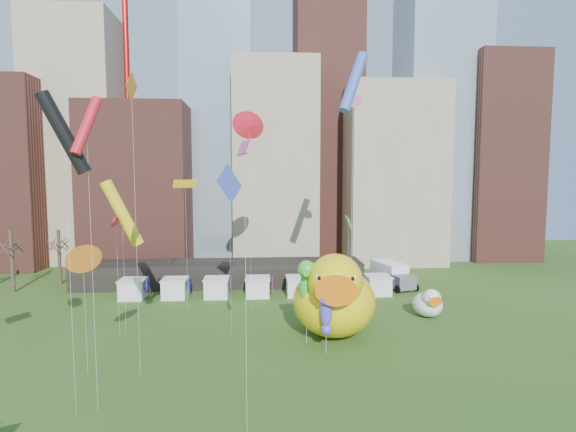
{
  "coord_description": "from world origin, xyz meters",
  "views": [
    {
      "loc": [
        1.26,
        -16.15,
        14.46
      ],
      "look_at": [
        3.12,
        11.91,
        12.0
      ],
      "focal_mm": 27.0,
      "sensor_mm": 36.0,
      "label": 1
    }
  ],
  "objects": [
    {
      "name": "skyline",
      "position": [
        2.25,
        61.06,
        21.44
      ],
      "size": [
        101.0,
        23.0,
        68.0
      ],
      "color": "brown",
      "rests_on": "ground"
    },
    {
      "name": "crane_right",
      "position": [
        30.89,
        64.0,
        46.9
      ],
      "size": [
        23.0,
        1.0,
        76.0
      ],
      "color": "red",
      "rests_on": "ground"
    },
    {
      "name": "pavilion",
      "position": [
        -4.0,
        42.0,
        1.6
      ],
      "size": [
        38.0,
        6.0,
        3.2
      ],
      "primitive_type": "cube",
      "color": "black",
      "rests_on": "ground"
    },
    {
      "name": "vendor_tents",
      "position": [
        1.02,
        36.0,
        1.11
      ],
      "size": [
        33.24,
        2.8,
        2.4
      ],
      "color": "white",
      "rests_on": "ground"
    },
    {
      "name": "bare_trees",
      "position": [
        -30.17,
        40.54,
        4.01
      ],
      "size": [
        8.44,
        6.44,
        8.5
      ],
      "color": "#382B21",
      "rests_on": "ground"
    },
    {
      "name": "big_duck",
      "position": [
        8.01,
        22.02,
        3.69
      ],
      "size": [
        8.82,
        10.99,
        8.05
      ],
      "rotation": [
        0.0,
        0.0,
        -0.14
      ],
      "color": "yellow",
      "rests_on": "ground"
    },
    {
      "name": "small_duck",
      "position": [
        18.81,
        26.92,
        1.45
      ],
      "size": [
        3.06,
        4.11,
        3.16
      ],
      "rotation": [
        0.0,
        0.0,
        -0.02
      ],
      "color": "white",
      "rests_on": "ground"
    },
    {
      "name": "seahorse_green",
      "position": [
        5.34,
        20.62,
        5.41
      ],
      "size": [
        1.79,
        2.14,
        7.38
      ],
      "rotation": [
        0.0,
        0.0,
        -0.14
      ],
      "color": "silver",
      "rests_on": "ground"
    },
    {
      "name": "seahorse_purple",
      "position": [
        6.7,
        18.16,
        3.91
      ],
      "size": [
        1.71,
        1.91,
        5.52
      ],
      "rotation": [
        0.0,
        0.0,
        -0.41
      ],
      "color": "silver",
      "rests_on": "ground"
    },
    {
      "name": "box_truck",
      "position": [
        18.95,
        40.08,
        1.59
      ],
      "size": [
        4.51,
        7.73,
        3.1
      ],
      "rotation": [
        0.0,
        0.0,
        0.27
      ],
      "color": "white",
      "rests_on": "ground"
    },
    {
      "name": "kite_0",
      "position": [
        -8.75,
        10.09,
        17.47
      ],
      "size": [
        1.73,
        2.08,
        19.3
      ],
      "color": "silver",
      "rests_on": "ground"
    },
    {
      "name": "kite_4",
      "position": [
        -6.77,
        31.58,
        13.77
      ],
      "size": [
        2.46,
        2.1,
        14.29
      ],
      "color": "silver",
      "rests_on": "ground"
    },
    {
      "name": "kite_5",
      "position": [
        10.58,
        26.76,
        23.86
      ],
      "size": [
        3.57,
        3.05,
        26.99
      ],
      "color": "silver",
      "rests_on": "ground"
    },
    {
      "name": "kite_6",
      "position": [
        -7.62,
        15.44,
        20.08
      ],
      "size": [
        0.22,
        2.11,
        21.92
      ],
      "color": "silver",
      "rests_on": "ground"
    },
    {
      "name": "kite_8",
      "position": [
        0.27,
        31.05,
        20.14
      ],
      "size": [
        2.43,
        2.3,
        21.64
      ],
      "color": "silver",
      "rests_on": "ground"
    },
    {
      "name": "kite_9",
      "position": [
        0.52,
        6.3,
        15.87
      ],
      "size": [
        0.91,
        2.4,
        16.39
      ],
      "color": "silver",
      "rests_on": "ground"
    },
    {
      "name": "kite_10",
      "position": [
        -9.95,
        9.82,
        17.01
      ],
      "size": [
        2.92,
        1.67,
        19.41
      ],
      "color": "silver",
      "rests_on": "ground"
    },
    {
      "name": "kite_11",
      "position": [
        9.53,
        23.37,
        10.36
      ],
      "size": [
        0.85,
        3.35,
        10.9
      ],
      "color": "silver",
      "rests_on": "ground"
    },
    {
      "name": "kite_12",
      "position": [
        -11.3,
        24.27,
        11.25
      ],
      "size": [
        3.82,
        1.62,
        14.4
      ],
      "color": "silver",
      "rests_on": "ground"
    },
    {
      "name": "kite_13",
      "position": [
        -1.36,
        22.4,
        13.85
      ],
      "size": [
        2.03,
        2.98,
        15.77
      ],
      "color": "silver",
      "rests_on": "ground"
    },
    {
      "name": "kite_14",
      "position": [
        -11.5,
        15.66,
        8.64
      ],
      "size": [
        1.31,
        1.84,
        9.66
      ],
      "color": "silver",
      "rests_on": "ground"
    },
    {
      "name": "kite_16",
      "position": [
        -11.75,
        23.82,
        10.53
      ],
      "size": [
        0.79,
        2.79,
        11.01
      ],
      "color": "silver",
      "rests_on": "ground"
    },
    {
      "name": "kite_17",
      "position": [
        11.33,
        30.48,
        22.54
      ],
      "size": [
        1.35,
        0.76,
        23.43
      ],
      "color": "silver",
      "rests_on": "ground"
    }
  ]
}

